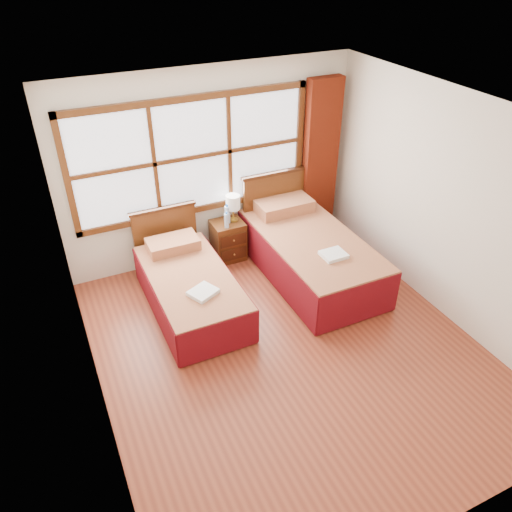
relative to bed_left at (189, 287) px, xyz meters
name	(u,v)px	position (x,y,z in m)	size (l,w,h in m)	color
floor	(288,349)	(0.73, -1.20, -0.28)	(4.50, 4.50, 0.00)	brown
ceiling	(299,119)	(0.73, -1.20, 2.32)	(4.50, 4.50, 0.00)	white
wall_back	(211,167)	(0.73, 1.05, 1.02)	(4.00, 4.00, 0.00)	silver
wall_left	(82,306)	(-1.27, -1.20, 1.02)	(4.50, 4.50, 0.00)	silver
wall_right	(450,210)	(2.73, -1.20, 1.02)	(4.50, 4.50, 0.00)	silver
window	(193,157)	(0.48, 1.01, 1.22)	(3.16, 0.06, 1.56)	white
curtain	(320,160)	(2.33, 0.91, 0.89)	(0.50, 0.16, 2.30)	#5B1709
bed_left	(189,287)	(0.00, 0.00, 0.00)	(0.95, 1.97, 0.92)	#3A1B0C
bed_right	(308,252)	(1.66, 0.00, 0.06)	(1.14, 2.21, 1.11)	#3A1B0C
nightstand	(228,240)	(0.84, 0.80, 0.00)	(0.42, 0.42, 0.57)	#552C12
towels_left	(203,292)	(0.02, -0.46, 0.23)	(0.37, 0.36, 0.05)	white
towels_right	(334,255)	(1.67, -0.56, 0.33)	(0.29, 0.26, 0.05)	white
lamp	(233,203)	(0.94, 0.82, 0.55)	(0.19, 0.19, 0.38)	gold
bottle_near	(227,220)	(0.78, 0.68, 0.39)	(0.06, 0.06, 0.23)	#A5BDD5
bottle_far	(227,214)	(0.84, 0.80, 0.41)	(0.07, 0.07, 0.28)	#A5BDD5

